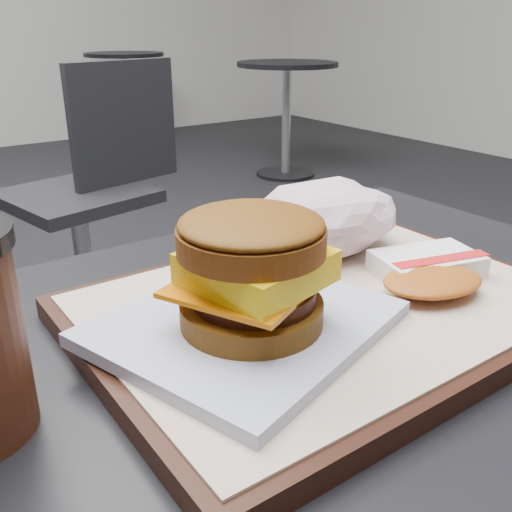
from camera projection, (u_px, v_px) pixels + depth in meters
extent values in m
cube|color=black|center=(302.00, 394.00, 0.41)|extent=(0.80, 0.60, 0.04)
cube|color=black|center=(324.00, 310.00, 0.46)|extent=(0.38, 0.28, 0.02)
cube|color=beige|center=(325.00, 299.00, 0.46)|extent=(0.36, 0.26, 0.00)
cube|color=silver|center=(244.00, 323.00, 0.41)|extent=(0.23, 0.22, 0.01)
cylinder|color=#62390E|center=(252.00, 312.00, 0.40)|extent=(0.13, 0.13, 0.02)
cylinder|color=#371308|center=(254.00, 293.00, 0.39)|extent=(0.11, 0.11, 0.01)
cube|color=orange|center=(245.00, 285.00, 0.39)|extent=(0.12, 0.12, 0.00)
cube|color=yellow|center=(257.00, 267.00, 0.38)|extent=(0.10, 0.10, 0.02)
cylinder|color=brown|center=(251.00, 240.00, 0.38)|extent=(0.13, 0.13, 0.02)
ellipsoid|color=brown|center=(251.00, 224.00, 0.37)|extent=(0.12, 0.12, 0.02)
cube|color=white|center=(426.00, 264.00, 0.50)|extent=(0.10, 0.08, 0.02)
cube|color=red|center=(442.00, 259.00, 0.49)|extent=(0.09, 0.04, 0.00)
ellipsoid|color=#CC6A20|center=(432.00, 281.00, 0.46)|extent=(0.10, 0.08, 0.01)
cylinder|color=#B2B3B8|center=(84.00, 263.00, 1.97)|extent=(0.06, 0.06, 0.44)
cube|color=black|center=(76.00, 197.00, 1.88)|extent=(0.50, 0.50, 0.04)
cube|color=black|center=(124.00, 123.00, 1.89)|extent=(0.40, 0.11, 0.40)
cylinder|color=black|center=(285.00, 173.00, 3.98)|extent=(0.40, 0.40, 0.02)
cylinder|color=#A5A5AA|center=(286.00, 121.00, 3.84)|extent=(0.06, 0.06, 0.70)
cylinder|color=black|center=(287.00, 64.00, 3.70)|extent=(0.66, 0.66, 0.03)
cylinder|color=black|center=(131.00, 141.00, 5.04)|extent=(0.40, 0.40, 0.02)
cylinder|color=#A5A5AA|center=(128.00, 99.00, 4.90)|extent=(0.06, 0.06, 0.70)
cylinder|color=black|center=(124.00, 54.00, 4.76)|extent=(0.66, 0.66, 0.03)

